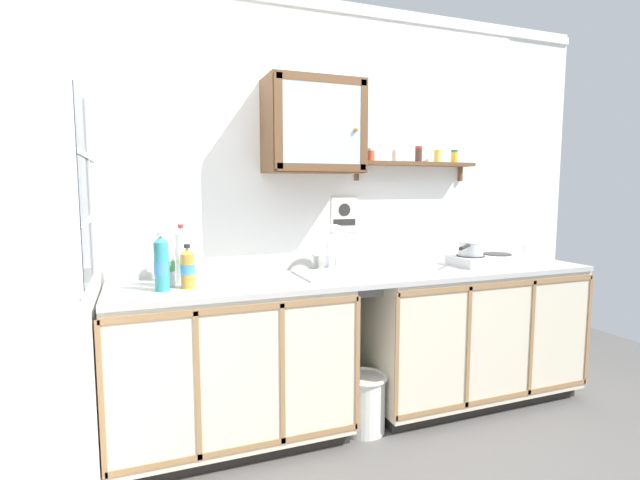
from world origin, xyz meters
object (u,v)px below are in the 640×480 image
hot_plate_stove (486,260)px  bottle_juice_amber_0 (188,268)px  trash_bin (364,402)px  bottle_water_clear_1 (167,265)px  warning_sign (344,214)px  sink (342,276)px  bottle_detergent_teal_2 (162,264)px  saucepan (471,248)px  wall_cabinet (313,126)px  bottle_opaque_white_3 (182,255)px

hot_plate_stove → bottle_juice_amber_0: (-1.94, -0.05, 0.07)m
trash_bin → bottle_water_clear_1: bearing=171.1°
hot_plate_stove → trash_bin: bearing=-171.7°
bottle_juice_amber_0 → trash_bin: (0.97, -0.09, -0.84)m
bottle_juice_amber_0 → warning_sign: bearing=18.5°
bottle_juice_amber_0 → bottle_water_clear_1: 0.13m
sink → bottle_detergent_teal_2: (-1.03, -0.12, 0.15)m
bottle_detergent_teal_2 → warning_sign: bearing=17.6°
trash_bin → sink: bearing=110.8°
bottle_juice_amber_0 → bottle_detergent_teal_2: size_ratio=0.77×
warning_sign → trash_bin: warning_sign is taller
saucepan → wall_cabinet: (-1.06, 0.12, 0.76)m
bottle_opaque_white_3 → saucepan: bearing=-2.6°
bottle_detergent_teal_2 → wall_cabinet: 1.18m
saucepan → trash_bin: saucepan is taller
saucepan → wall_cabinet: 1.31m
bottle_water_clear_1 → bottle_detergent_teal_2: bottle_detergent_teal_2 is taller
bottle_opaque_white_3 → warning_sign: size_ratio=1.38×
trash_bin → wall_cabinet: bearing=127.1°
saucepan → warning_sign: 0.87m
saucepan → trash_bin: size_ratio=0.88×
bottle_opaque_white_3 → trash_bin: (0.99, -0.24, -0.89)m
bottle_juice_amber_0 → bottle_opaque_white_3: size_ratio=0.72×
bottle_water_clear_1 → bottle_opaque_white_3: 0.12m
bottle_opaque_white_3 → warning_sign: (1.04, 0.19, 0.19)m
saucepan → bottle_water_clear_1: bearing=179.7°
bottle_water_clear_1 → wall_cabinet: (0.86, 0.11, 0.76)m
sink → warning_sign: 0.45m
sink → bottle_juice_amber_0: sink is taller
bottle_opaque_white_3 → trash_bin: 1.35m
bottle_water_clear_1 → trash_bin: bottle_water_clear_1 is taller
bottle_detergent_teal_2 → wall_cabinet: (0.89, 0.22, 0.74)m
bottle_opaque_white_3 → bottle_juice_amber_0: bearing=-84.1°
sink → hot_plate_stove: 1.04m
wall_cabinet → bottle_water_clear_1: bearing=-172.5°
hot_plate_stove → wall_cabinet: 1.46m
hot_plate_stove → bottle_water_clear_1: bottle_water_clear_1 is taller
saucepan → bottle_juice_amber_0: size_ratio=1.33×
sink → wall_cabinet: (-0.14, 0.10, 0.89)m
sink → saucepan: 0.93m
bottle_opaque_white_3 → trash_bin: bottle_opaque_white_3 is taller
sink → bottle_water_clear_1: bearing=-179.3°
bottle_juice_amber_0 → bottle_detergent_teal_2: bottle_detergent_teal_2 is taller
bottle_water_clear_1 → wall_cabinet: 1.15m
bottle_water_clear_1 → trash_bin: 1.38m
sink → warning_sign: warning_sign is taller
sink → warning_sign: size_ratio=2.35×
sink → trash_bin: bearing=-69.2°
sink → bottle_opaque_white_3: 0.94m
bottle_opaque_white_3 → wall_cabinet: wall_cabinet is taller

